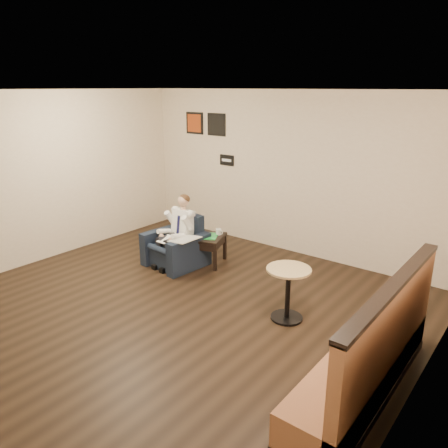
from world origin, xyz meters
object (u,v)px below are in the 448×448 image
Objects in this scene: seated_man at (170,234)px; coffee_mug at (218,232)px; smartphone at (212,233)px; green_folder at (203,236)px; side_table at (205,249)px; armchair at (175,241)px; cafe_table at (288,294)px; banquette at (364,337)px.

seated_man is 11.04× the size of coffee_mug.
smartphone is at bearing 67.55° from seated_man.
green_folder is (0.32, 0.44, -0.07)m from seated_man.
armchair is at bearing -133.13° from side_table.
armchair is 0.18m from seated_man.
armchair is 1.44× the size of side_table.
armchair is 0.73m from coffee_mug.
armchair is 2.39m from cafe_table.
side_table is at bearing 154.48° from banquette.
banquette is at bearing -13.18° from armchair.
side_table is 0.25× the size of banquette.
coffee_mug is at bearing -7.10° from smartphone.
smartphone is 0.21× the size of cafe_table.
armchair reaches higher than smartphone.
banquette is (3.62, -1.21, 0.20)m from armchair.
armchair is 5.65× the size of smartphone.
coffee_mug is (0.47, 0.55, 0.12)m from armchair.
seated_man reaches higher than smartphone.
coffee_mug reaches higher than green_folder.
smartphone is at bearing 92.95° from side_table.
armchair is at bearing 170.11° from cafe_table.
coffee_mug is 0.15m from smartphone.
seated_man is 3.80m from banquette.
cafe_table is (2.37, -0.31, -0.21)m from seated_man.
cafe_table is at bearing -19.93° from green_folder.
armchair is at bearing 161.56° from banquette.
green_folder is at bearing -103.96° from smartphone.
smartphone is at bearing 86.34° from green_folder.
banquette reaches higher than smartphone.
cafe_table reaches higher than smartphone.
cafe_table is (-1.27, 0.80, -0.26)m from banquette.
side_table is 0.84× the size of cafe_table.
green_folder is 0.27m from coffee_mug.
banquette reaches higher than armchair.
green_folder is at bearing 160.07° from cafe_table.
side_table is 5.79× the size of coffee_mug.
side_table is (0.35, 0.47, -0.32)m from seated_man.
armchair is at bearing 90.00° from seated_man.
armchair is 0.75× the size of seated_man.
cafe_table is at bearing -2.09° from seated_man.
banquette reaches higher than green_folder.
banquette is (3.63, -1.10, 0.05)m from seated_man.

